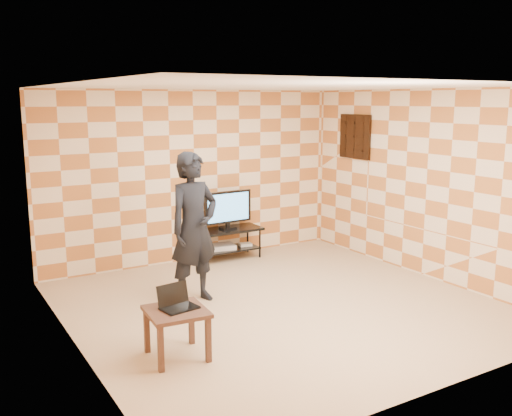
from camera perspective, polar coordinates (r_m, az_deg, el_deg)
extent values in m
plane|color=tan|center=(7.28, 2.47, -9.69)|extent=(5.00, 5.00, 0.00)
cube|color=beige|center=(9.09, -6.18, 3.16)|extent=(5.00, 0.02, 2.70)
cube|color=beige|center=(5.08, 18.34, -3.39)|extent=(5.00, 0.02, 2.70)
cube|color=beige|center=(5.95, -17.98, -1.35)|extent=(0.02, 5.00, 2.70)
cube|color=beige|center=(8.55, 16.69, 2.29)|extent=(0.02, 5.00, 2.70)
cube|color=white|center=(6.82, 2.65, 12.07)|extent=(5.00, 5.00, 0.02)
cube|color=black|center=(9.57, 9.87, 7.06)|extent=(0.04, 0.72, 0.72)
cube|color=black|center=(9.57, 9.87, 7.06)|extent=(0.04, 0.03, 0.68)
cube|color=black|center=(9.57, 9.87, 7.06)|extent=(0.04, 0.68, 0.03)
cube|color=black|center=(9.20, -2.83, -2.20)|extent=(1.10, 0.49, 0.04)
cube|color=black|center=(9.28, -2.81, -4.13)|extent=(0.99, 0.44, 0.03)
cylinder|color=black|center=(8.88, -4.97, -4.25)|extent=(0.03, 0.03, 0.50)
cylinder|color=black|center=(9.22, -6.05, -3.69)|extent=(0.03, 0.03, 0.50)
cylinder|color=black|center=(9.32, 0.39, -3.47)|extent=(0.03, 0.03, 0.50)
cylinder|color=black|center=(9.65, -0.84, -2.98)|extent=(0.03, 0.03, 0.50)
cube|color=black|center=(9.20, -2.83, -2.00)|extent=(0.26, 0.17, 0.03)
cube|color=black|center=(9.19, -2.83, -1.70)|extent=(0.06, 0.05, 0.07)
cube|color=black|center=(9.13, -2.85, 0.09)|extent=(0.84, 0.10, 0.51)
cube|color=#4A9ADD|center=(9.10, -2.77, 0.06)|extent=(0.75, 0.05, 0.44)
cube|color=silver|center=(9.24, -3.55, -3.89)|extent=(0.49, 0.39, 0.07)
cube|color=silver|center=(9.42, -1.08, -3.67)|extent=(0.22, 0.18, 0.05)
cube|color=#321D15|center=(5.79, -7.97, -10.22)|extent=(0.62, 0.62, 0.04)
cube|color=#321D15|center=(5.61, -9.50, -13.75)|extent=(0.06, 0.06, 0.46)
cube|color=#321D15|center=(6.04, -10.86, -11.98)|extent=(0.06, 0.06, 0.46)
cube|color=#321D15|center=(5.75, -4.79, -13.00)|extent=(0.06, 0.06, 0.46)
cube|color=#321D15|center=(6.17, -6.47, -11.34)|extent=(0.06, 0.06, 0.46)
cube|color=black|center=(5.80, -7.66, -9.88)|extent=(0.38, 0.30, 0.02)
cube|color=black|center=(5.86, -8.34, -8.51)|extent=(0.35, 0.11, 0.22)
imported|color=black|center=(7.20, -6.23, -2.01)|extent=(0.78, 0.59, 1.92)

